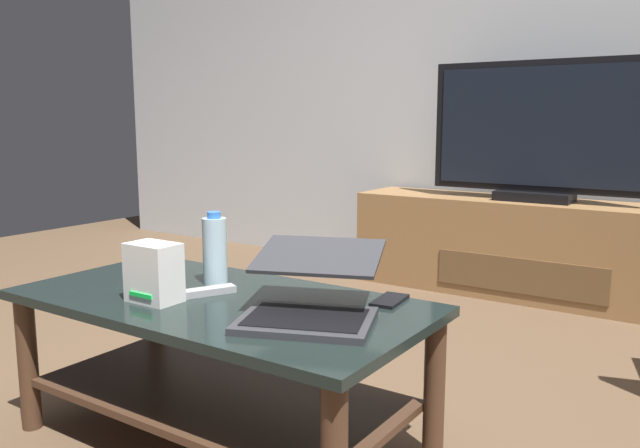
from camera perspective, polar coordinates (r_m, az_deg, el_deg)
ground_plane at (r=2.13m, az=-5.94°, el=-17.70°), size 7.68×7.68×0.00m
back_wall at (r=4.04m, az=16.59°, el=15.14°), size 6.40×0.12×2.80m
coffee_table at (r=1.95m, az=-8.80°, el=-10.35°), size 1.23×0.62×0.45m
media_cabinet at (r=3.70m, az=18.18°, el=-2.09°), size 1.96×0.44×0.53m
television at (r=3.61m, az=18.59°, el=7.53°), size 1.13×0.20×0.74m
laptop at (r=1.69m, az=-0.75°, el=-6.10°), size 0.46×0.50×0.17m
router_box at (r=1.89m, az=-14.42°, el=-4.16°), size 0.15×0.10×0.17m
water_bottle_near at (r=2.05m, az=-9.24°, el=-2.28°), size 0.08×0.08×0.23m
cell_phone at (r=1.85m, az=6.15°, el=-6.69°), size 0.09×0.15×0.01m
tv_remote at (r=1.95m, az=-9.78°, el=-5.84°), size 0.11×0.16×0.02m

